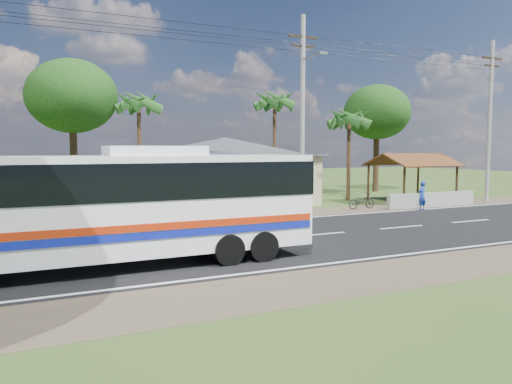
# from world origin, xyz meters

# --- Properties ---
(ground) EXTENTS (120.00, 120.00, 0.00)m
(ground) POSITION_xyz_m (0.00, 0.00, 0.00)
(ground) COLOR #2C4D1B
(ground) RESTS_ON ground
(road) EXTENTS (120.00, 16.00, 0.03)m
(road) POSITION_xyz_m (0.00, 0.00, 0.01)
(road) COLOR black
(road) RESTS_ON ground
(house) EXTENTS (12.40, 10.00, 5.00)m
(house) POSITION_xyz_m (1.00, 13.00, 2.64)
(house) COLOR #C8B885
(house) RESTS_ON ground
(waiting_shed) EXTENTS (5.20, 4.48, 3.35)m
(waiting_shed) POSITION_xyz_m (13.00, 8.50, 2.73)
(waiting_shed) COLOR #372414
(waiting_shed) RESTS_ON ground
(concrete_barrier) EXTENTS (7.00, 0.30, 0.90)m
(concrete_barrier) POSITION_xyz_m (12.00, 5.60, 0.45)
(concrete_barrier) COLOR #9E9E99
(concrete_barrier) RESTS_ON ground
(utility_poles) EXTENTS (32.80, 2.22, 11.00)m
(utility_poles) POSITION_xyz_m (2.67, 6.49, 5.77)
(utility_poles) COLOR #9E9E99
(utility_poles) RESTS_ON ground
(palm_near) EXTENTS (2.80, 2.80, 6.70)m
(palm_near) POSITION_xyz_m (9.50, 11.00, 5.71)
(palm_near) COLOR #47301E
(palm_near) RESTS_ON ground
(palm_mid) EXTENTS (2.80, 2.80, 8.20)m
(palm_mid) POSITION_xyz_m (6.00, 15.50, 7.16)
(palm_mid) COLOR #47301E
(palm_mid) RESTS_ON ground
(palm_far) EXTENTS (2.80, 2.80, 7.70)m
(palm_far) POSITION_xyz_m (-4.00, 16.00, 6.68)
(palm_far) COLOR #47301E
(palm_far) RESTS_ON ground
(tree_behind_house) EXTENTS (6.00, 6.00, 9.61)m
(tree_behind_house) POSITION_xyz_m (-8.00, 18.00, 7.12)
(tree_behind_house) COLOR #47301E
(tree_behind_house) RESTS_ON ground
(tree_behind_shed) EXTENTS (5.60, 5.60, 9.02)m
(tree_behind_shed) POSITION_xyz_m (16.00, 16.00, 6.68)
(tree_behind_shed) COLOR #47301E
(tree_behind_shed) RESTS_ON ground
(coach_bus) EXTENTS (12.07, 2.67, 3.74)m
(coach_bus) POSITION_xyz_m (-8.61, -2.30, 2.14)
(coach_bus) COLOR white
(coach_bus) RESTS_ON ground
(motorcycle) EXTENTS (1.85, 0.67, 0.97)m
(motorcycle) POSITION_xyz_m (7.27, 6.60, 0.48)
(motorcycle) COLOR black
(motorcycle) RESTS_ON ground
(person) EXTENTS (0.73, 0.58, 1.74)m
(person) POSITION_xyz_m (10.14, 4.57, 0.87)
(person) COLOR #1C3F9A
(person) RESTS_ON ground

